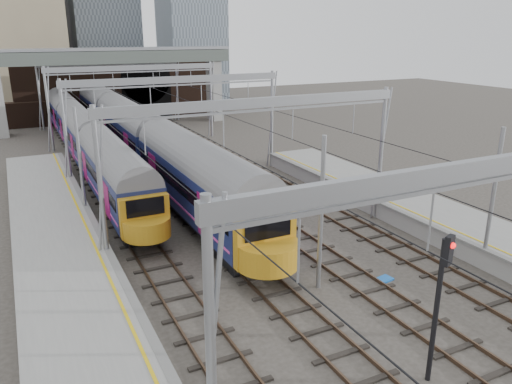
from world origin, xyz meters
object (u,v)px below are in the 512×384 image
train_main (112,116)px  train_second (81,133)px  signal_near_centre (440,293)px  signal_near_left (210,249)px

train_main → train_second: size_ratio=1.54×
train_second → signal_near_centre: 37.09m
train_second → signal_near_left: (0.86, -29.63, 0.55)m
signal_near_centre → train_second: bearing=78.0°
train_second → signal_near_centre: (5.83, -36.62, 0.90)m
signal_near_centre → signal_near_left: bearing=104.4°
train_main → signal_near_left: bearing=-95.0°
signal_near_centre → train_main: bearing=71.4°
signal_near_left → signal_near_centre: 8.58m
train_second → signal_near_left: size_ratio=9.86×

